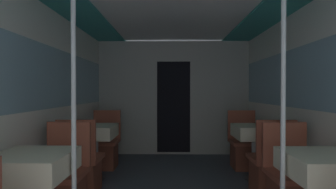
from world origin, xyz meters
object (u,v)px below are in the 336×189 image
object	(u,v)px
chair_right_far_0	(292,189)
chair_right_far_1	(244,150)
dining_table_right_1	(255,134)
support_pole_left_0	(74,108)
chair_left_far_0	(62,188)
chair_left_far_1	(104,150)
chair_left_near_1	(81,171)
dining_table_left_0	(32,169)
dining_table_right_0	(325,170)
support_pole_right_0	(283,108)
chair_right_near_1	(270,171)
dining_table_left_1	(95,134)

from	to	relation	value
chair_right_far_0	chair_right_far_1	size ratio (longest dim) A/B	1.00
dining_table_right_1	support_pole_left_0	bearing A→B (deg)	-139.43
chair_left_far_0	chair_left_far_1	distance (m)	1.64
chair_left_far_1	chair_right_far_1	size ratio (longest dim) A/B	1.00
chair_left_near_1	dining_table_right_1	bearing A→B (deg)	13.59
chair_left_far_1	chair_right_far_1	distance (m)	2.24
chair_left_near_1	support_pole_left_0	bearing A→B (deg)	-73.71
dining_table_left_0	dining_table_right_0	xyz separation A→B (m)	(2.24, 0.00, 0.00)
support_pole_right_0	chair_right_near_1	xyz separation A→B (m)	(0.32, 1.10, -0.82)
support_pole_left_0	chair_left_near_1	bearing A→B (deg)	106.29
chair_left_far_1	dining_table_left_1	bearing A→B (deg)	90.00
chair_left_far_1	chair_left_near_1	bearing A→B (deg)	90.00
dining_table_left_1	chair_left_far_1	world-z (taller)	chair_left_far_1
dining_table_left_0	support_pole_left_0	bearing A→B (deg)	0.00
support_pole_right_0	chair_right_far_1	size ratio (longest dim) A/B	2.42
dining_table_right_0	chair_right_near_1	xyz separation A→B (m)	(-0.00, 1.10, -0.35)
support_pole_left_0	support_pole_right_0	world-z (taller)	same
chair_right_far_0	chair_right_far_1	distance (m)	1.64
dining_table_left_0	dining_table_right_1	distance (m)	2.78
dining_table_left_0	chair_left_near_1	size ratio (longest dim) A/B	0.83
support_pole_left_0	chair_right_near_1	distance (m)	2.36
dining_table_left_1	support_pole_right_0	xyz separation A→B (m)	(1.92, -1.64, 0.47)
dining_table_left_1	chair_left_near_1	size ratio (longest dim) A/B	0.83
chair_left_far_0	chair_left_far_1	size ratio (longest dim) A/B	1.00
support_pole_left_0	chair_left_near_1	xyz separation A→B (m)	(-0.32, 1.10, -0.82)
chair_right_near_1	dining_table_left_1	bearing A→B (deg)	166.41
dining_table_left_1	chair_left_far_1	distance (m)	0.64
chair_left_far_0	chair_right_near_1	distance (m)	2.31
chair_left_far_0	support_pole_left_0	distance (m)	1.03
chair_left_far_1	dining_table_right_1	distance (m)	2.33
chair_left_near_1	chair_right_near_1	distance (m)	2.24
chair_left_far_1	support_pole_right_0	bearing A→B (deg)	131.30
support_pole_left_0	chair_right_near_1	xyz separation A→B (m)	(1.92, 1.10, -0.82)
support_pole_left_0	dining_table_right_1	distance (m)	2.57
chair_left_near_1	chair_left_far_1	distance (m)	1.08
support_pole_left_0	support_pole_right_0	xyz separation A→B (m)	(1.60, 0.00, 0.00)
chair_left_far_0	support_pole_right_0	xyz separation A→B (m)	(1.92, -0.54, 0.82)
dining_table_left_1	dining_table_right_0	xyz separation A→B (m)	(2.24, -1.64, 0.00)
chair_left_far_0	dining_table_right_1	size ratio (longest dim) A/B	1.21
dining_table_right_0	support_pole_left_0	bearing A→B (deg)	180.00
chair_left_far_0	chair_right_far_0	bearing A→B (deg)	-180.00
dining_table_left_1	chair_right_near_1	size ratio (longest dim) A/B	0.83
support_pole_left_0	support_pole_right_0	bearing A→B (deg)	0.00
chair_left_far_1	support_pole_left_0	bearing A→B (deg)	98.38
chair_right_near_1	dining_table_right_1	bearing A→B (deg)	90.00
dining_table_left_1	chair_left_near_1	bearing A→B (deg)	-90.00
chair_left_far_1	chair_right_far_1	world-z (taller)	same
chair_left_far_0	dining_table_right_1	distance (m)	2.52
dining_table_right_0	chair_right_near_1	size ratio (longest dim) A/B	0.83
dining_table_right_1	chair_right_far_1	size ratio (longest dim) A/B	0.83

